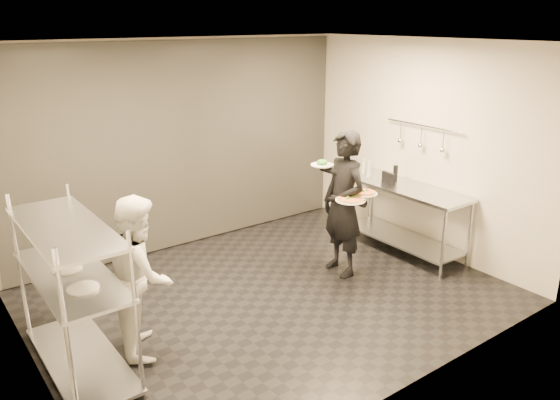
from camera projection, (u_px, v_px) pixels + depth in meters
room_shell at (215, 157)px, 6.70m from camera, size 5.00×4.00×2.80m
pass_rack at (73, 289)px, 4.78m from camera, size 0.60×1.60×1.50m
prep_counter at (404, 207)px, 7.28m from camera, size 0.60×1.80×0.92m
utensil_rail at (422, 137)px, 7.12m from camera, size 0.07×1.20×0.31m
waiter at (344, 204)px, 6.58m from camera, size 0.48×0.69×1.79m
chef at (141, 274)px, 5.07m from camera, size 0.83×0.91×1.53m
pizza_plate_near at (350, 199)px, 6.28m from camera, size 0.35×0.35×0.05m
pizza_plate_far at (365, 193)px, 6.44m from camera, size 0.30×0.30×0.05m
salad_plate at (322, 163)px, 6.58m from camera, size 0.28×0.28×0.07m
pos_monitor at (388, 179)px, 7.24m from camera, size 0.08×0.23×0.16m
bottle_green at (369, 169)px, 7.60m from camera, size 0.06×0.06×0.22m
bottle_clear at (363, 166)px, 7.77m from camera, size 0.06×0.06×0.20m
bottle_dark at (395, 173)px, 7.38m from camera, size 0.06×0.06×0.22m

